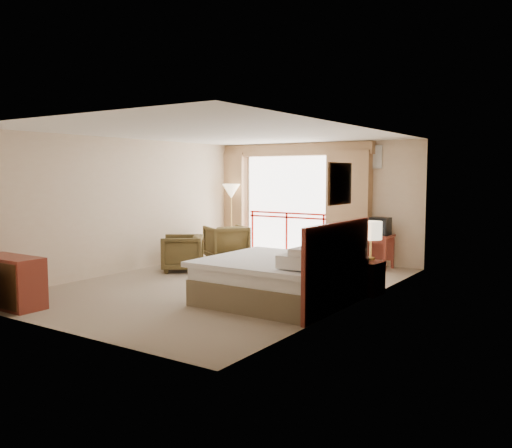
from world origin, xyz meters
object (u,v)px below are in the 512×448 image
Objects in this scene: table_lamp at (371,231)px; armchair_near at (183,271)px; armchair_far at (226,260)px; dresser at (10,282)px; bed at (281,278)px; nightstand at (369,278)px; tv at (380,226)px; desk at (367,241)px; side_table at (193,248)px; floor_lamp at (231,194)px; wastebasket at (337,262)px.

armchair_near is at bearing -178.30° from table_lamp.
armchair_near is at bearing 36.57° from armchair_far.
armchair_far is 5.33m from dresser.
nightstand is at bearing 53.38° from bed.
nightstand is 0.62× the size of armchair_far.
tv is at bearing 107.53° from table_lamp.
tv is at bearing -6.32° from desk.
tv is at bearing 25.72° from side_table.
tv is at bearing 91.20° from armchair_near.
table_lamp is 5.15m from floor_lamp.
bed is 3.92m from side_table.
nightstand is at bearing -27.52° from floor_lamp.
nightstand is 5.29m from floor_lamp.
wastebasket is at bearing 129.72° from armchair_far.
bed is 3.33× the size of table_lamp.
dresser is at bearing -137.13° from table_lamp.
wastebasket is 0.37× the size of armchair_far.
tv reaches higher than armchair_near.
tv is at bearing 138.33° from armchair_far.
desk is 3.94m from armchair_near.
dresser is at bearing -141.67° from bed.
desk reaches higher than armchair_near.
tv is 7.07m from dresser.
wastebasket is at bearing 128.88° from table_lamp.
bed is 1.74m from table_lamp.
desk is at bearing 140.64° from armchair_far.
tv is 1.21× the size of wastebasket.
bed is at bearing 36.05° from dresser.
floor_lamp reaches higher than bed.
floor_lamp reaches higher than tv.
tv is 3.57m from armchair_far.
side_table is at bearing 150.58° from bed.
bed is 1.57m from nightstand.
side_table is at bearing 171.93° from table_lamp.
bed is at bearing 82.27° from armchair_far.
armchair_far is at bearing 87.27° from dresser.
wastebasket is 3.15m from side_table.
desk reaches higher than side_table.
table_lamp is at bearing 40.59° from dresser.
armchair_far is at bearing 138.50° from bed.
table_lamp is (0.93, 1.31, 0.67)m from bed.
floor_lamp reaches higher than desk.
floor_lamp reaches higher than armchair_near.
armchair_far is (-4.09, 1.53, -0.28)m from nightstand.
desk is at bearing 1.25° from floor_lamp.
dresser is at bearing -85.95° from floor_lamp.
wastebasket is (-0.68, -0.59, -0.73)m from tv.
bed is 3.11m from wastebasket.
armchair_far is at bearing 160.07° from table_lamp.
bed is at bearing -29.42° from side_table.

